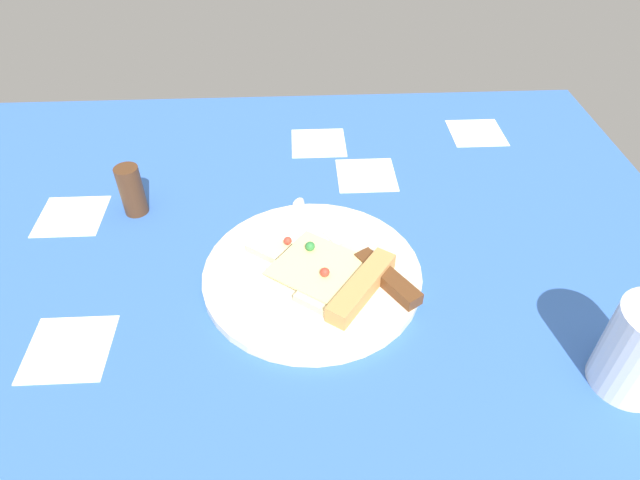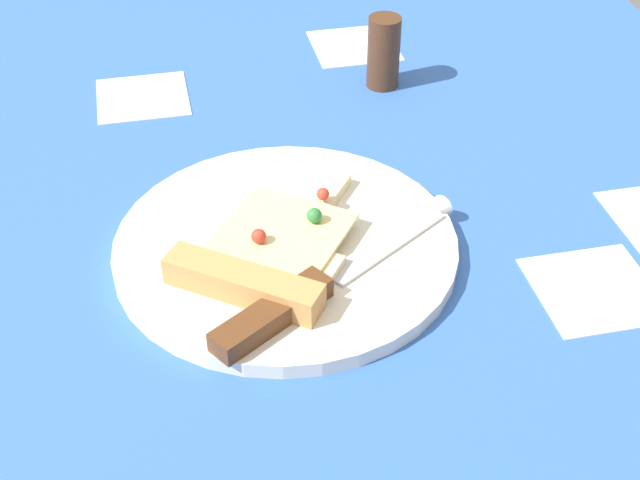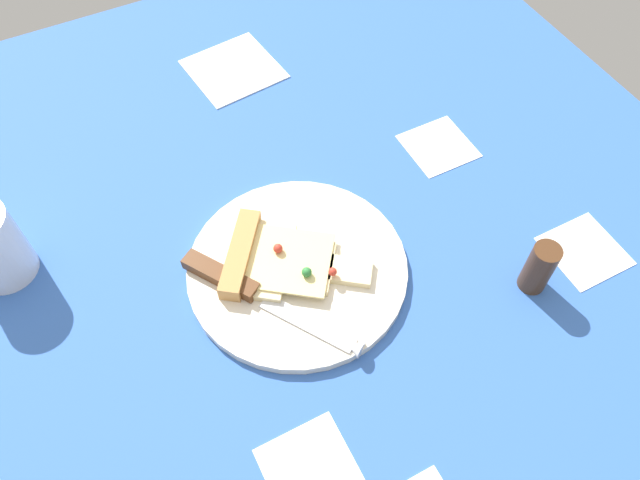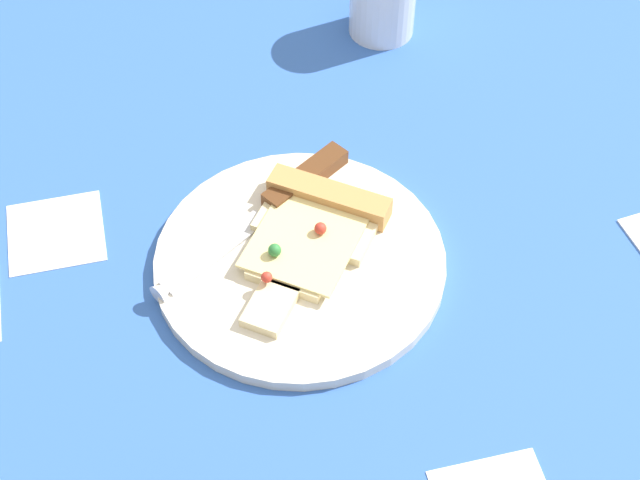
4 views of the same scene
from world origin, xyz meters
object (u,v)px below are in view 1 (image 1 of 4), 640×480
(pepper_shaker, at_px, (132,190))
(pizza_slice, at_px, (330,274))
(knife, at_px, (363,258))
(plate, at_px, (312,274))

(pepper_shaker, bearing_deg, pizza_slice, 58.84)
(pizza_slice, bearing_deg, knife, -20.85)
(plate, xyz_separation_m, pizza_slice, (0.02, 0.02, 0.01))
(plate, bearing_deg, pepper_shaker, -120.73)
(knife, height_order, pepper_shaker, pepper_shaker)
(plate, distance_m, knife, 0.07)
(plate, bearing_deg, pizza_slice, 54.11)
(plate, height_order, pizza_slice, pizza_slice)
(plate, bearing_deg, knife, 101.22)
(knife, bearing_deg, pepper_shaker, 123.70)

